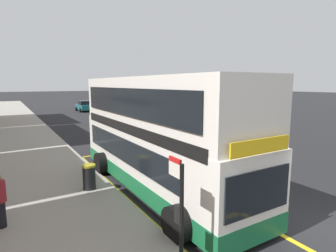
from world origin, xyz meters
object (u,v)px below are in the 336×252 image
at_px(bus_stop_sign, 179,207).
at_px(parked_car_teal_distant, 85,106).
at_px(double_decker_bus, 156,137).
at_px(parked_car_teal_ahead, 111,114).
at_px(litter_bin, 89,177).
at_px(pedestrian_waiting_near_sign, 0,199).

relative_size(bus_stop_sign, parked_car_teal_distant, 0.60).
distance_m(double_decker_bus, parked_car_teal_ahead, 20.34).
xyz_separation_m(bus_stop_sign, litter_bin, (-0.35, 5.75, -1.01)).
relative_size(bus_stop_sign, litter_bin, 2.60).
height_order(bus_stop_sign, parked_car_teal_distant, bus_stop_sign).
relative_size(parked_car_teal_distant, litter_bin, 4.37).
height_order(bus_stop_sign, litter_bin, bus_stop_sign).
distance_m(bus_stop_sign, pedestrian_waiting_near_sign, 5.31).
bearing_deg(double_decker_bus, bus_stop_sign, -113.30).
xyz_separation_m(double_decker_bus, parked_car_teal_ahead, (5.08, 19.65, -1.26)).
distance_m(double_decker_bus, pedestrian_waiting_near_sign, 5.49).
xyz_separation_m(double_decker_bus, litter_bin, (-2.44, 0.90, -1.44)).
xyz_separation_m(double_decker_bus, bus_stop_sign, (-2.09, -4.85, -0.43)).
relative_size(pedestrian_waiting_near_sign, litter_bin, 1.62).
bearing_deg(pedestrian_waiting_near_sign, litter_bin, 28.82).
bearing_deg(pedestrian_waiting_near_sign, double_decker_bus, 7.42).
bearing_deg(bus_stop_sign, double_decker_bus, 66.70).
bearing_deg(litter_bin, bus_stop_sign, -86.52).
distance_m(parked_car_teal_distant, pedestrian_waiting_near_sign, 35.24).
xyz_separation_m(parked_car_teal_distant, parked_car_teal_ahead, (-0.44, -13.17, 0.00)).
xyz_separation_m(bus_stop_sign, parked_car_teal_distant, (7.60, 37.68, -0.84)).
relative_size(bus_stop_sign, parked_car_teal_ahead, 0.60).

